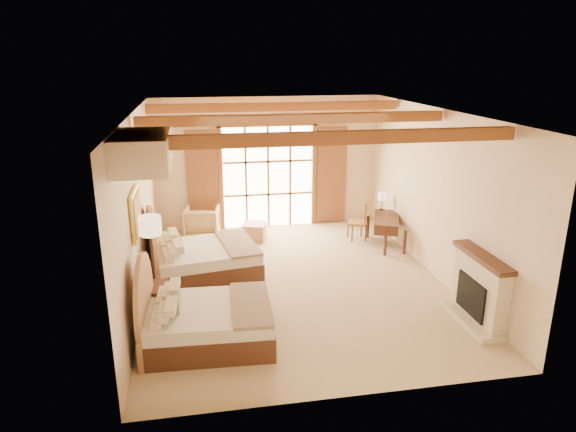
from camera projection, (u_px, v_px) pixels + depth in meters
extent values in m
plane|color=tan|center=(295.00, 282.00, 9.77)|extent=(7.00, 7.00, 0.00)
plane|color=beige|center=(268.00, 163.00, 12.58)|extent=(5.50, 0.00, 5.50)
plane|color=beige|center=(138.00, 209.00, 8.83)|extent=(0.00, 7.00, 7.00)
plane|color=beige|center=(436.00, 194.00, 9.76)|extent=(0.00, 7.00, 7.00)
plane|color=#AD6A32|center=(295.00, 112.00, 8.81)|extent=(7.00, 7.00, 0.00)
cube|color=white|center=(268.00, 177.00, 12.65)|extent=(2.20, 0.02, 2.50)
cube|color=brown|center=(203.00, 180.00, 12.35)|extent=(0.75, 0.06, 2.40)
cube|color=brown|center=(331.00, 175.00, 12.89)|extent=(0.75, 0.06, 2.40)
cube|color=beige|center=(480.00, 290.00, 8.18)|extent=(0.25, 1.30, 1.10)
cube|color=black|center=(475.00, 296.00, 8.19)|extent=(0.18, 0.80, 0.60)
cube|color=beige|center=(471.00, 319.00, 8.31)|extent=(0.45, 1.40, 0.10)
cube|color=#4F2D1F|center=(483.00, 257.00, 8.00)|extent=(0.30, 1.40, 0.08)
cube|color=gold|center=(135.00, 213.00, 8.08)|extent=(0.05, 0.95, 0.75)
cube|color=#DF9E51|center=(137.00, 213.00, 8.09)|extent=(0.02, 0.82, 0.62)
cube|color=beige|center=(142.00, 151.00, 6.60)|extent=(0.70, 1.40, 0.45)
cube|color=#4F2D1F|center=(208.00, 330.00, 7.69)|extent=(1.97, 1.52, 0.37)
cube|color=silver|center=(207.00, 313.00, 7.60)|extent=(1.93, 1.49, 0.20)
cube|color=#866F57|center=(251.00, 303.00, 7.68)|extent=(0.64, 1.49, 0.05)
cube|color=#929D76|center=(176.00, 303.00, 7.46)|extent=(0.13, 0.39, 0.22)
cube|color=#4F2D1F|center=(205.00, 267.00, 9.97)|extent=(2.21, 1.81, 0.39)
cube|color=silver|center=(204.00, 252.00, 9.88)|extent=(2.17, 1.77, 0.21)
cube|color=#866F57|center=(239.00, 245.00, 9.96)|extent=(0.84, 1.62, 0.05)
cube|color=#929D76|center=(179.00, 243.00, 9.73)|extent=(0.18, 0.42, 0.23)
cube|color=#4F2D1F|center=(159.00, 304.00, 8.22)|extent=(0.65, 0.65, 0.63)
cylinder|color=#322117|center=(157.00, 312.00, 8.59)|extent=(0.24, 0.24, 0.03)
cylinder|color=#322117|center=(154.00, 272.00, 8.37)|extent=(0.04, 0.04, 1.45)
cylinder|color=beige|center=(150.00, 226.00, 8.13)|extent=(0.36, 0.36, 0.30)
imported|color=tan|center=(202.00, 222.00, 12.11)|extent=(0.89, 0.91, 0.73)
cube|color=#A56746|center=(254.00, 231.00, 12.02)|extent=(0.65, 0.65, 0.38)
cube|color=#4F2D1F|center=(386.00, 218.00, 11.47)|extent=(0.94, 1.35, 0.04)
cube|color=#4F2D1F|center=(386.00, 223.00, 11.50)|extent=(0.91, 1.31, 0.19)
cube|color=#B96636|center=(357.00, 223.00, 11.92)|extent=(0.52, 0.52, 0.05)
cube|color=#B96636|center=(365.00, 211.00, 11.87)|extent=(0.17, 0.40, 0.50)
cylinder|color=#322117|center=(382.00, 209.00, 12.01)|extent=(0.12, 0.12, 0.02)
cylinder|color=#322117|center=(382.00, 204.00, 11.97)|extent=(0.02, 0.02, 0.28)
cylinder|color=beige|center=(382.00, 196.00, 11.92)|extent=(0.20, 0.20, 0.16)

